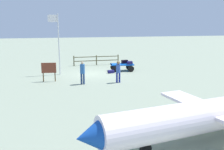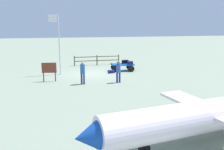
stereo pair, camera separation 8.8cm
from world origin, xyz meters
name	(u,v)px [view 1 (the left image)]	position (x,y,z in m)	size (l,w,h in m)	color
ground_plane	(93,74)	(0.00, 0.00, 0.00)	(120.00, 120.00, 0.00)	gray
luggage_cart	(122,66)	(-2.88, -0.72, 0.50)	(2.32, 1.50, 0.68)	#0B4DB5
suitcase_maroon	(125,62)	(-3.26, -1.01, 0.84)	(0.64, 0.49, 0.32)	black
suitcase_tan	(130,63)	(-3.57, -0.39, 0.82)	(0.46, 0.40, 0.28)	#201B4F
suitcase_dark	(111,72)	(-1.64, 0.05, 0.13)	(0.61, 0.51, 0.26)	navy
worker_lead	(118,70)	(-1.30, 3.80, 0.98)	(0.39, 0.39, 1.68)	navy
worker_trailing	(82,71)	(1.42, 3.65, 1.01)	(0.50, 0.50, 1.72)	navy
airplane_near	(208,115)	(-2.09, 13.93, 1.07)	(10.14, 5.73, 2.87)	white
flagpole	(58,39)	(3.04, -0.45, 3.13)	(0.89, 0.16, 5.30)	silver
signboard	(49,69)	(3.86, 2.15, 0.98)	(1.13, 0.22, 1.49)	#4C3319
wooden_fence	(96,59)	(-1.13, -4.70, 0.63)	(5.04, 0.14, 1.08)	brown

